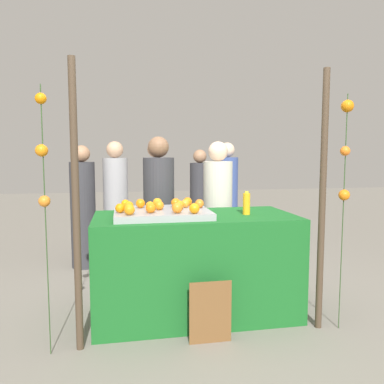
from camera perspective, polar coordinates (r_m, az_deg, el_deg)
ground_plane at (r=3.77m, az=0.44°, el=-17.80°), size 24.00×24.00×0.00m
stall_counter at (r=3.61m, az=0.45°, el=-10.91°), size 1.85×0.89×0.94m
orange_tray at (r=3.44m, az=-4.57°, el=-3.19°), size 0.85×0.67×0.06m
orange_0 at (r=3.19m, az=0.36°, el=-2.50°), size 0.09×0.09×0.09m
orange_1 at (r=3.57m, az=-2.48°, el=-1.64°), size 0.09×0.09×0.09m
orange_2 at (r=3.60m, az=-10.03°, el=-1.74°), size 0.08×0.08×0.08m
orange_3 at (r=3.40m, az=-9.54°, el=-2.10°), size 0.09×0.09×0.09m
orange_4 at (r=3.16m, az=-9.42°, el=-2.66°), size 0.09×0.09×0.09m
orange_5 at (r=3.41m, az=-6.35°, el=-2.09°), size 0.08×0.08×0.08m
orange_6 at (r=3.42m, az=-1.89°, el=-1.99°), size 0.08×0.08×0.08m
orange_7 at (r=3.42m, az=-4.98°, el=-2.02°), size 0.08×0.08×0.08m
orange_8 at (r=3.56m, az=-1.05°, el=-1.74°), size 0.08×0.08×0.08m
orange_9 at (r=3.24m, az=-6.26°, el=-2.43°), size 0.09×0.09×0.09m
orange_10 at (r=3.22m, az=-2.24°, el=-2.42°), size 0.09×0.09×0.09m
orange_11 at (r=3.53m, az=1.13°, el=-1.76°), size 0.08×0.08×0.08m
orange_12 at (r=3.66m, az=-0.67°, el=-1.47°), size 0.09×0.09×0.09m
orange_13 at (r=3.29m, az=-10.84°, el=-2.41°), size 0.08×0.08×0.08m
orange_14 at (r=3.56m, az=-7.79°, el=-1.72°), size 0.09×0.09×0.09m
orange_15 at (r=3.28m, az=-9.58°, el=-2.38°), size 0.09×0.09×0.09m
orange_16 at (r=3.58m, az=-5.25°, el=-1.64°), size 0.09×0.09×0.09m
juice_bottle at (r=3.56m, az=8.24°, el=-1.73°), size 0.07×0.07×0.22m
chalkboard_sign at (r=3.16m, az=2.76°, el=-17.75°), size 0.34×0.03×0.52m
vendor_left at (r=4.21m, az=-5.00°, el=-4.07°), size 0.34×0.34×1.70m
vendor_right at (r=4.35m, az=3.89°, el=-4.06°), size 0.33×0.33×1.65m
crowd_person_0 at (r=5.32m, az=-11.42°, el=-2.20°), size 0.34×0.34×1.68m
crowd_person_1 at (r=5.22m, az=-16.13°, el=-2.77°), size 0.33×0.33×1.62m
crowd_person_2 at (r=6.08m, az=1.18°, el=-1.55°), size 0.32×0.32×1.58m
crowd_person_3 at (r=5.50m, az=-5.48°, el=-1.81°), size 0.34×0.34×1.69m
crowd_person_4 at (r=5.88m, az=5.27°, el=-1.34°), size 0.34×0.34×1.69m
canopy_post_left at (r=2.95m, az=-17.13°, el=-2.31°), size 0.06×0.06×2.21m
canopy_post_right at (r=3.37m, az=19.09°, el=-1.40°), size 0.06×0.06×2.21m
garland_strand_left at (r=2.92m, az=-21.66°, el=4.92°), size 0.09×0.09×2.00m
garland_strand_right at (r=3.39m, az=22.21°, el=6.00°), size 0.10×0.11×2.00m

